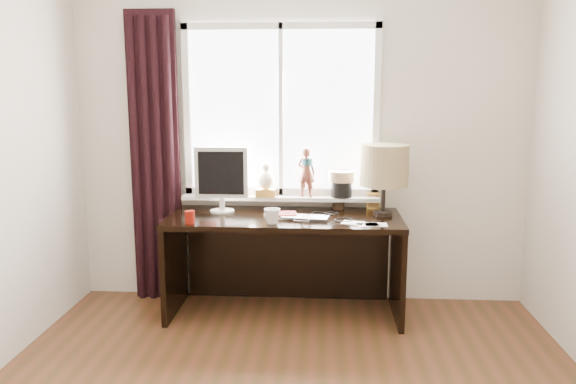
# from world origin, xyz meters

# --- Properties ---
(wall_back) EXTENTS (3.50, 0.00, 2.60)m
(wall_back) POSITION_xyz_m (0.00, 2.00, 1.30)
(wall_back) COLOR beige
(wall_back) RESTS_ON ground
(laptop) EXTENTS (0.36, 0.27, 0.03)m
(laptop) POSITION_xyz_m (0.06, 1.53, 0.76)
(laptop) COLOR silver
(laptop) RESTS_ON desk
(mug) EXTENTS (0.15, 0.15, 0.11)m
(mug) POSITION_xyz_m (-0.17, 1.40, 0.81)
(mug) COLOR white
(mug) RESTS_ON desk
(red_cup) EXTENTS (0.07, 0.07, 0.09)m
(red_cup) POSITION_xyz_m (-0.74, 1.37, 0.79)
(red_cup) COLOR #6F0E06
(red_cup) RESTS_ON desk
(window) EXTENTS (1.52, 0.22, 1.40)m
(window) POSITION_xyz_m (-0.14, 1.95, 1.31)
(window) COLOR white
(window) RESTS_ON ground
(curtain) EXTENTS (0.38, 0.09, 2.25)m
(curtain) POSITION_xyz_m (-1.13, 1.91, 1.12)
(curtain) COLOR black
(curtain) RESTS_ON floor
(desk) EXTENTS (1.70, 0.70, 0.75)m
(desk) POSITION_xyz_m (-0.10, 1.73, 0.51)
(desk) COLOR black
(desk) RESTS_ON floor
(monitor) EXTENTS (0.40, 0.18, 0.49)m
(monitor) POSITION_xyz_m (-0.58, 1.74, 1.03)
(monitor) COLOR beige
(monitor) RESTS_ON desk
(notebook_stack) EXTENTS (0.26, 0.21, 0.03)m
(notebook_stack) POSITION_xyz_m (-0.12, 1.60, 0.77)
(notebook_stack) COLOR beige
(notebook_stack) RESTS_ON desk
(brush_holder) EXTENTS (0.09, 0.09, 0.25)m
(brush_holder) POSITION_xyz_m (0.30, 1.90, 0.81)
(brush_holder) COLOR black
(brush_holder) RESTS_ON desk
(icon_frame) EXTENTS (0.10, 0.03, 0.13)m
(icon_frame) POSITION_xyz_m (0.57, 1.92, 0.81)
(icon_frame) COLOR gold
(icon_frame) RESTS_ON desk
(table_lamp) EXTENTS (0.35, 0.35, 0.52)m
(table_lamp) POSITION_xyz_m (0.62, 1.71, 1.11)
(table_lamp) COLOR black
(table_lamp) RESTS_ON desk
(loose_papers) EXTENTS (0.32, 0.20, 0.00)m
(loose_papers) POSITION_xyz_m (0.47, 1.42, 0.75)
(loose_papers) COLOR white
(loose_papers) RESTS_ON desk
(desk_cables) EXTENTS (0.33, 0.36, 0.01)m
(desk_cables) POSITION_xyz_m (0.25, 1.63, 0.75)
(desk_cables) COLOR black
(desk_cables) RESTS_ON desk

